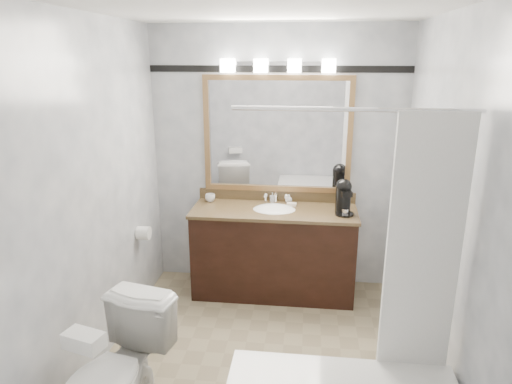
% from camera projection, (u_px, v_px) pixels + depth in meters
% --- Properties ---
extents(room, '(2.42, 2.62, 2.52)m').
position_uv_depth(room, '(264.00, 202.00, 3.15)').
color(room, gray).
rests_on(room, ground).
extents(vanity, '(1.53, 0.58, 0.97)m').
position_uv_depth(vanity, '(274.00, 249.00, 4.35)').
color(vanity, black).
rests_on(vanity, ground).
extents(mirror, '(1.40, 0.04, 1.10)m').
position_uv_depth(mirror, '(277.00, 135.00, 4.29)').
color(mirror, '#A37849').
rests_on(mirror, room).
extents(vanity_light_bar, '(1.02, 0.14, 0.12)m').
position_uv_depth(vanity_light_bar, '(278.00, 65.00, 4.06)').
color(vanity_light_bar, silver).
rests_on(vanity_light_bar, room).
extents(accent_stripe, '(2.40, 0.01, 0.06)m').
position_uv_depth(accent_stripe, '(278.00, 69.00, 4.13)').
color(accent_stripe, black).
rests_on(accent_stripe, room).
extents(tp_roll, '(0.11, 0.12, 0.12)m').
position_uv_depth(tp_roll, '(144.00, 233.00, 4.06)').
color(tp_roll, white).
rests_on(tp_roll, room).
extents(toilet, '(0.62, 0.87, 0.81)m').
position_uv_depth(toilet, '(115.00, 378.00, 2.68)').
color(toilet, white).
rests_on(toilet, ground).
extents(tissue_box, '(0.22, 0.16, 0.08)m').
position_uv_depth(tissue_box, '(84.00, 340.00, 2.28)').
color(tissue_box, white).
rests_on(tissue_box, toilet).
extents(coffee_maker, '(0.17, 0.21, 0.32)m').
position_uv_depth(coffee_maker, '(344.00, 196.00, 4.07)').
color(coffee_maker, black).
rests_on(coffee_maker, vanity).
extents(cup_left, '(0.10, 0.10, 0.08)m').
position_uv_depth(cup_left, '(210.00, 198.00, 4.44)').
color(cup_left, white).
rests_on(cup_left, vanity).
extents(soap_bottle_a, '(0.06, 0.06, 0.09)m').
position_uv_depth(soap_bottle_a, '(272.00, 197.00, 4.42)').
color(soap_bottle_a, white).
rests_on(soap_bottle_a, vanity).
extents(soap_bottle_b, '(0.08, 0.08, 0.08)m').
position_uv_depth(soap_bottle_b, '(289.00, 199.00, 4.40)').
color(soap_bottle_b, white).
rests_on(soap_bottle_b, vanity).
extents(soap_bar, '(0.09, 0.06, 0.03)m').
position_uv_depth(soap_bar, '(292.00, 204.00, 4.32)').
color(soap_bar, beige).
rests_on(soap_bar, vanity).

